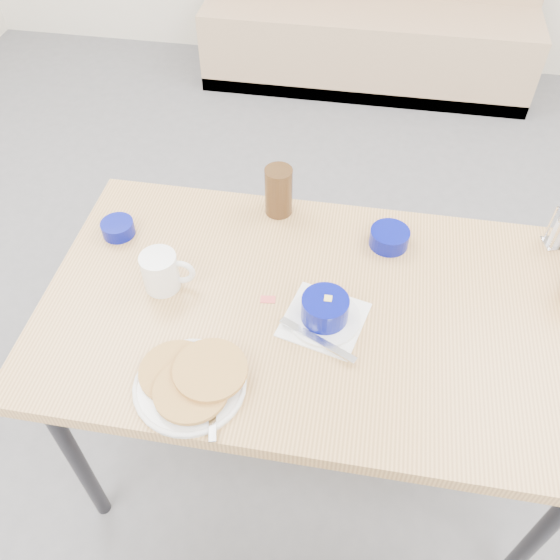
% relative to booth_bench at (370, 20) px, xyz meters
% --- Properties ---
extents(ground, '(6.00, 6.00, 0.00)m').
position_rel_booth_bench_xyz_m(ground, '(0.00, -2.78, -0.35)').
color(ground, slate).
rests_on(ground, ground).
extents(booth_bench, '(1.90, 0.56, 1.22)m').
position_rel_booth_bench_xyz_m(booth_bench, '(0.00, 0.00, 0.00)').
color(booth_bench, tan).
rests_on(booth_bench, ground).
extents(dining_table, '(1.40, 0.80, 0.76)m').
position_rel_booth_bench_xyz_m(dining_table, '(0.00, -2.53, 0.35)').
color(dining_table, tan).
rests_on(dining_table, ground).
extents(pancake_plate, '(0.25, 0.25, 0.04)m').
position_rel_booth_bench_xyz_m(pancake_plate, '(-0.25, -2.81, 0.43)').
color(pancake_plate, white).
rests_on(pancake_plate, dining_table).
extents(coffee_mug, '(0.14, 0.09, 0.11)m').
position_rel_booth_bench_xyz_m(coffee_mug, '(-0.40, -2.53, 0.46)').
color(coffee_mug, white).
rests_on(coffee_mug, dining_table).
extents(grits_setting, '(0.23, 0.24, 0.08)m').
position_rel_booth_bench_xyz_m(grits_setting, '(0.02, -2.57, 0.44)').
color(grits_setting, white).
rests_on(grits_setting, dining_table).
extents(creamer_bowl, '(0.09, 0.09, 0.04)m').
position_rel_booth_bench_xyz_m(creamer_bowl, '(-0.59, -2.36, 0.43)').
color(creamer_bowl, '#050C77').
rests_on(creamer_bowl, dining_table).
extents(butter_bowl, '(0.11, 0.11, 0.05)m').
position_rel_booth_bench_xyz_m(butter_bowl, '(0.16, -2.28, 0.43)').
color(butter_bowl, '#050C77').
rests_on(butter_bowl, dining_table).
extents(amber_tumbler, '(0.09, 0.09, 0.15)m').
position_rel_booth_bench_xyz_m(amber_tumbler, '(-0.16, -2.19, 0.48)').
color(amber_tumbler, '#3D2713').
rests_on(amber_tumbler, dining_table).
extents(sugar_wrapper, '(0.04, 0.03, 0.00)m').
position_rel_booth_bench_xyz_m(sugar_wrapper, '(-0.13, -2.53, 0.41)').
color(sugar_wrapper, '#E44F4C').
rests_on(sugar_wrapper, dining_table).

